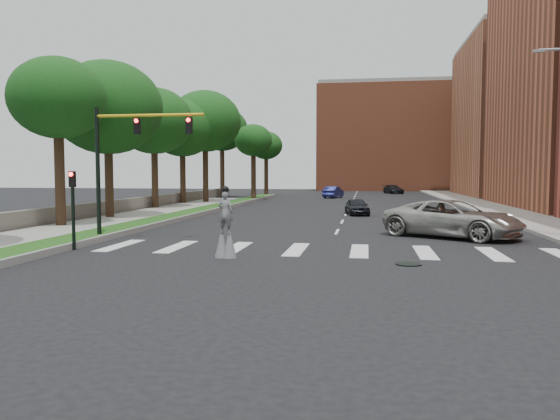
# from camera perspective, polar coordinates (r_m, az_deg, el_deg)

# --- Properties ---
(ground_plane) EXTENTS (160.00, 160.00, 0.00)m
(ground_plane) POSITION_cam_1_polar(r_m,az_deg,el_deg) (21.39, 4.82, -4.60)
(ground_plane) COLOR black
(ground_plane) RESTS_ON ground
(grass_median) EXTENTS (2.00, 60.00, 0.25)m
(grass_median) POSITION_cam_1_polar(r_m,az_deg,el_deg) (43.23, -8.53, -0.12)
(grass_median) COLOR #1A4614
(grass_median) RESTS_ON ground
(median_curb) EXTENTS (0.20, 60.00, 0.28)m
(median_curb) POSITION_cam_1_polar(r_m,az_deg,el_deg) (42.92, -7.19, -0.11)
(median_curb) COLOR gray
(median_curb) RESTS_ON ground
(sidewalk_left) EXTENTS (4.00, 60.00, 0.18)m
(sidewalk_left) POSITION_cam_1_polar(r_m,az_deg,el_deg) (35.13, -18.16, -1.27)
(sidewalk_left) COLOR gray
(sidewalk_left) RESTS_ON ground
(sidewalk_right) EXTENTS (5.00, 90.00, 0.18)m
(sidewalk_right) POSITION_cam_1_polar(r_m,az_deg,el_deg) (47.48, 22.38, -0.05)
(sidewalk_right) COLOR gray
(sidewalk_right) RESTS_ON ground
(stone_wall) EXTENTS (0.50, 56.00, 1.10)m
(stone_wall) POSITION_cam_1_polar(r_m,az_deg,el_deg) (46.99, -14.20, 0.65)
(stone_wall) COLOR #5F5A52
(stone_wall) RESTS_ON ground
(manhole) EXTENTS (0.90, 0.90, 0.04)m
(manhole) POSITION_cam_1_polar(r_m,az_deg,el_deg) (19.41, 13.28, -5.52)
(manhole) COLOR black
(manhole) RESTS_ON ground
(building_far) EXTENTS (16.00, 22.00, 20.00)m
(building_far) POSITION_cam_1_polar(r_m,az_deg,el_deg) (78.12, 24.51, 8.64)
(building_far) COLOR #B86444
(building_far) RESTS_ON ground
(building_backdrop) EXTENTS (26.00, 14.00, 18.00)m
(building_backdrop) POSITION_cam_1_polar(r_m,az_deg,el_deg) (99.36, 11.72, 7.27)
(building_backdrop) COLOR #A04E32
(building_backdrop) RESTS_ON ground
(traffic_signal) EXTENTS (5.30, 0.23, 6.20)m
(traffic_signal) POSITION_cam_1_polar(r_m,az_deg,el_deg) (26.64, -16.20, 5.90)
(traffic_signal) COLOR black
(traffic_signal) RESTS_ON ground
(secondary_signal) EXTENTS (0.25, 0.21, 3.23)m
(secondary_signal) POSITION_cam_1_polar(r_m,az_deg,el_deg) (23.79, -20.83, 0.73)
(secondary_signal) COLOR black
(secondary_signal) RESTS_ON ground
(stilt_performer) EXTENTS (0.84, 0.57, 2.68)m
(stilt_performer) POSITION_cam_1_polar(r_m,az_deg,el_deg) (20.38, -5.71, -2.18)
(stilt_performer) COLOR black
(stilt_performer) RESTS_ON ground
(suv_crossing) EXTENTS (7.20, 6.12, 1.84)m
(suv_crossing) POSITION_cam_1_polar(r_m,az_deg,el_deg) (27.87, 17.63, -0.87)
(suv_crossing) COLOR #A7A49E
(suv_crossing) RESTS_ON ground
(car_near) EXTENTS (2.15, 3.88, 1.25)m
(car_near) POSITION_cam_1_polar(r_m,az_deg,el_deg) (40.98, 8.04, 0.37)
(car_near) COLOR black
(car_near) RESTS_ON ground
(car_mid) EXTENTS (2.46, 4.50, 1.41)m
(car_mid) POSITION_cam_1_polar(r_m,az_deg,el_deg) (67.60, 5.59, 1.87)
(car_mid) COLOR navy
(car_mid) RESTS_ON ground
(car_far) EXTENTS (3.29, 4.71, 1.27)m
(car_far) POSITION_cam_1_polar(r_m,az_deg,el_deg) (81.91, 11.76, 2.12)
(car_far) COLOR black
(car_far) RESTS_ON ground
(tree_1) EXTENTS (5.36, 5.36, 9.61)m
(tree_1) POSITION_cam_1_polar(r_m,az_deg,el_deg) (33.53, -22.22, 10.69)
(tree_1) COLOR black
(tree_1) RESTS_ON ground
(tree_2) EXTENTS (7.29, 7.29, 10.57)m
(tree_2) POSITION_cam_1_polar(r_m,az_deg,el_deg) (38.62, -17.58, 10.13)
(tree_2) COLOR black
(tree_2) RESTS_ON ground
(tree_3) EXTENTS (6.56, 6.56, 10.29)m
(tree_3) POSITION_cam_1_polar(r_m,az_deg,el_deg) (47.80, -13.04, 9.03)
(tree_3) COLOR black
(tree_3) RESTS_ON ground
(tree_4) EXTENTS (7.24, 7.24, 11.37)m
(tree_4) POSITION_cam_1_polar(r_m,az_deg,el_deg) (56.12, -7.84, 9.15)
(tree_4) COLOR black
(tree_4) RESTS_ON ground
(tree_5) EXTENTS (6.35, 6.35, 11.16)m
(tree_5) POSITION_cam_1_polar(r_m,az_deg,el_deg) (68.15, -6.09, 8.37)
(tree_5) COLOR black
(tree_5) RESTS_ON ground
(tree_6) EXTENTS (4.21, 4.21, 8.52)m
(tree_6) POSITION_cam_1_polar(r_m,az_deg,el_deg) (61.42, -2.80, 7.20)
(tree_6) COLOR black
(tree_6) RESTS_ON ground
(tree_7) EXTENTS (4.45, 4.45, 8.67)m
(tree_7) POSITION_cam_1_polar(r_m,az_deg,el_deg) (74.30, -1.46, 6.69)
(tree_7) COLOR black
(tree_7) RESTS_ON ground
(tree_8) EXTENTS (6.52, 6.52, 10.22)m
(tree_8) POSITION_cam_1_polar(r_m,az_deg,el_deg) (54.43, -10.18, 8.39)
(tree_8) COLOR black
(tree_8) RESTS_ON ground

